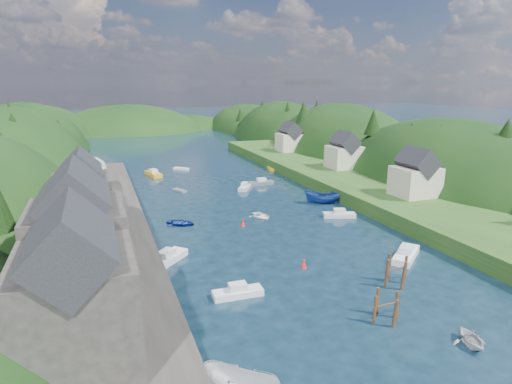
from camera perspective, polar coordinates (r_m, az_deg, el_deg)
name	(u,v)px	position (r m, az deg, el deg)	size (l,w,h in m)	color
ground	(220,186)	(91.30, -4.84, 0.77)	(600.00, 600.00, 0.00)	black
hillside_left	(7,212)	(116.33, -30.28, -2.29)	(44.00, 245.56, 52.00)	black
hillside_right	(340,180)	(133.31, 11.11, 1.62)	(36.00, 245.56, 48.00)	black
far_hills	(153,151)	(213.45, -13.61, 5.29)	(103.00, 68.00, 44.00)	black
hill_trees	(201,127)	(104.19, -7.36, 8.59)	(90.56, 144.42, 12.26)	black
quay_left	(104,245)	(59.14, -19.57, -6.65)	(12.00, 110.00, 2.00)	#2D2B28
terrace_left_grass	(44,250)	(59.50, -26.37, -6.96)	(12.00, 110.00, 2.50)	#234719
quayside_buildings	(81,237)	(44.34, -22.35, -5.55)	(8.00, 35.84, 12.90)	#2D2B28
boat_sheds	(86,183)	(76.28, -21.71, 1.15)	(7.00, 21.00, 7.50)	#2D2D30
terrace_right	(347,181)	(92.13, 12.04, 1.40)	(16.00, 120.00, 2.40)	#234719
right_bank_cottages	(340,153)	(99.76, 11.08, 5.14)	(9.00, 59.24, 8.41)	beige
piling_cluster_near	(386,310)	(42.60, 16.94, -14.79)	(3.01, 2.83, 3.24)	#382314
piling_cluster_far	(396,274)	(49.44, 18.15, -10.31)	(2.89, 2.73, 3.80)	#382314
channel_buoy_near	(304,264)	(51.79, 6.41, -9.52)	(0.70, 0.70, 1.10)	red
channel_buoy_far	(243,223)	(65.86, -1.74, -4.14)	(0.70, 0.70, 1.10)	red
moored_boats	(268,227)	(63.50, 1.61, -4.65)	(38.05, 86.88, 2.46)	white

